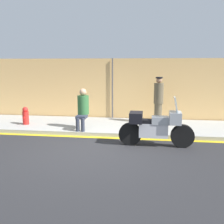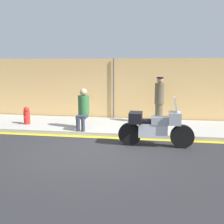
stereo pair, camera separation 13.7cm
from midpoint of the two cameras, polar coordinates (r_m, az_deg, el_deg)
name	(u,v)px [view 2 (the right image)]	position (r m, az deg, el deg)	size (l,w,h in m)	color
ground_plane	(92,150)	(7.17, -3.72, -8.36)	(120.00, 120.00, 0.00)	#262628
sidewalk	(109,126)	(9.63, -0.33, -3.08)	(40.40, 2.49, 0.13)	#9E9E99
curb_paint_stripe	(102,137)	(8.38, -1.80, -5.57)	(40.40, 0.18, 0.01)	gold
storefront_fence	(114,90)	(10.74, 0.80, 4.82)	(38.38, 0.17, 2.54)	#E5B26B
motorcycle	(155,127)	(7.47, 9.89, -3.17)	(2.12, 0.52, 1.43)	black
officer_standing	(159,100)	(9.76, 10.67, 2.59)	(0.35, 0.35, 1.72)	brown
person_seated_on_curb	(83,107)	(8.90, -5.85, 1.17)	(0.38, 0.70, 1.37)	#2D3342
fire_hydrant	(27,116)	(10.09, -17.70, -0.74)	(0.23, 0.28, 0.65)	red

